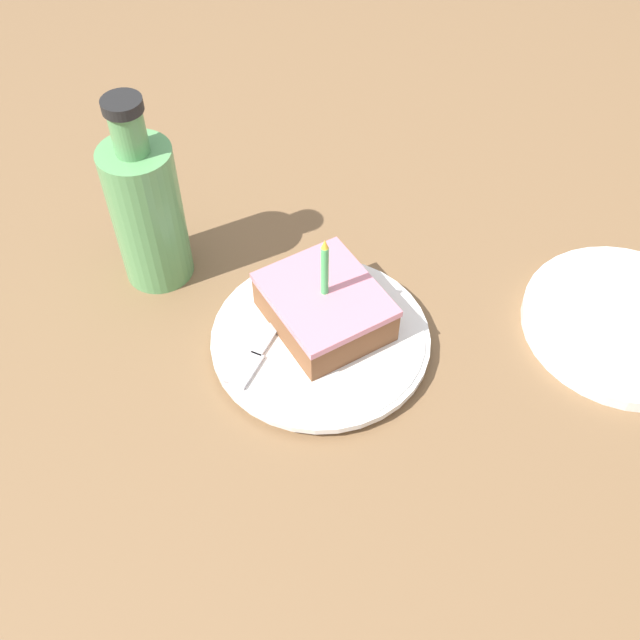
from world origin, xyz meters
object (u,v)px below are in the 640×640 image
(cake_slice, at_px, (324,306))
(plate, at_px, (320,339))
(fork, at_px, (270,334))
(bottle, at_px, (147,210))
(side_plate, at_px, (625,323))

(cake_slice, bearing_deg, plate, -135.50)
(cake_slice, height_order, fork, cake_slice)
(plate, distance_m, fork, 0.05)
(cake_slice, xyz_separation_m, fork, (-0.06, 0.01, -0.02))
(plate, xyz_separation_m, cake_slice, (0.01, 0.01, 0.03))
(plate, xyz_separation_m, fork, (-0.05, 0.03, 0.01))
(bottle, bearing_deg, side_plate, -40.66)
(plate, height_order, side_plate, plate)
(fork, bearing_deg, side_plate, -27.19)
(plate, bearing_deg, cake_slice, 44.50)
(side_plate, bearing_deg, fork, 152.81)
(fork, bearing_deg, cake_slice, -11.81)
(fork, xyz_separation_m, side_plate, (0.35, -0.18, -0.01))
(fork, bearing_deg, bottle, 108.55)
(plate, relative_size, side_plate, 1.04)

